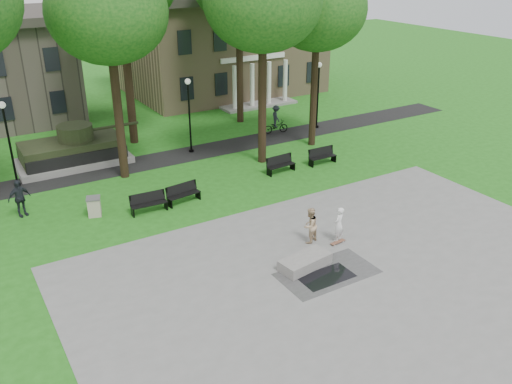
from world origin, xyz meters
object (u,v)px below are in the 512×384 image
at_px(concrete_block, 305,262).
at_px(cyclist, 276,122).
at_px(trash_bin, 94,206).
at_px(park_bench_0, 148,202).
at_px(skateboarder, 339,224).
at_px(friend_watching, 310,225).

relative_size(concrete_block, cyclist, 1.11).
relative_size(concrete_block, trash_bin, 2.29).
bearing_deg(park_bench_0, concrete_block, -63.21).
bearing_deg(skateboarder, cyclist, -137.74).
distance_m(friend_watching, park_bench_0, 8.28).
bearing_deg(park_bench_0, trash_bin, 160.28).
distance_m(cyclist, park_bench_0, 14.26).
distance_m(skateboarder, park_bench_0, 9.45).
relative_size(skateboarder, friend_watching, 0.99).
bearing_deg(concrete_block, trash_bin, 123.49).
bearing_deg(concrete_block, friend_watching, 48.86).
distance_m(friend_watching, cyclist, 15.66).
bearing_deg(skateboarder, friend_watching, -50.92).
height_order(friend_watching, park_bench_0, friend_watching).
bearing_deg(skateboarder, trash_bin, -68.46).
height_order(friend_watching, cyclist, cyclist).
distance_m(park_bench_0, trash_bin, 2.60).
xyz_separation_m(skateboarder, trash_bin, (-8.58, 8.13, -0.35)).
xyz_separation_m(concrete_block, cyclist, (8.59, 15.47, 0.57)).
bearing_deg(friend_watching, trash_bin, -64.73).
bearing_deg(cyclist, trash_bin, 125.46).
height_order(cyclist, trash_bin, cyclist).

